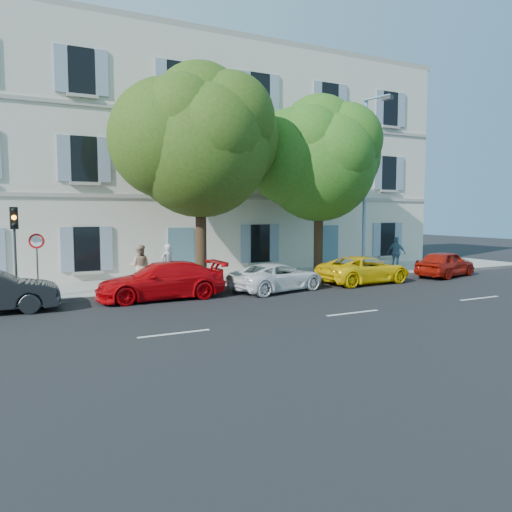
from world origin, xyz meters
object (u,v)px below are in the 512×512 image
tree_left (200,148)px  pedestrian_c (396,253)px  car_white_coupe (277,277)px  traffic_light (14,233)px  car_yellow_supercar (364,270)px  street_lamp (367,176)px  car_red_coupe (161,281)px  road_sign (37,252)px  tree_right (319,165)px  pedestrian_b (140,266)px  car_red_hatchback (445,264)px  pedestrian_a (167,264)px

tree_left → pedestrian_c: tree_left is taller
car_white_coupe → traffic_light: (-9.66, 1.56, 1.95)m
car_yellow_supercar → street_lamp: 4.86m
car_red_coupe → traffic_light: size_ratio=1.47×
road_sign → pedestrian_c: (17.99, 1.05, -0.80)m
street_lamp → tree_right: bearing=167.0°
street_lamp → pedestrian_b: 11.82m
car_red_hatchback → street_lamp: 5.97m
traffic_light → street_lamp: bearing=0.6°
car_white_coupe → car_red_hatchback: (9.79, 0.08, 0.08)m
street_lamp → pedestrian_c: bearing=19.2°
car_red_hatchback → pedestrian_a: size_ratio=2.24×
tree_right → road_sign: 13.08m
pedestrian_b → pedestrian_c: pedestrian_b is taller
car_red_hatchback → pedestrian_b: pedestrian_b is taller
car_white_coupe → pedestrian_c: size_ratio=2.37×
car_yellow_supercar → road_sign: 13.76m
traffic_light → pedestrian_a: bearing=14.3°
street_lamp → car_red_hatchback: bearing=-23.7°
car_red_coupe → car_white_coupe: (4.80, -0.33, -0.12)m
tree_left → pedestrian_b: 5.47m
tree_right → pedestrian_a: (-7.30, 0.79, -4.48)m
car_yellow_supercar → pedestrian_c: bearing=-62.5°
tree_left → road_sign: size_ratio=3.81×
car_red_coupe → traffic_light: (-4.86, 1.23, 1.83)m
street_lamp → pedestrian_b: size_ratio=4.83×
car_yellow_supercar → tree_right: bearing=23.0°
tree_right → pedestrian_c: (5.44, 0.47, -4.46)m
traffic_light → pedestrian_a: (5.95, 1.52, -1.51)m
car_white_coupe → tree_right: tree_right is taller
traffic_light → pedestrian_a: 6.32m
car_red_hatchback → road_sign: 18.85m
tree_right → traffic_light: (-13.25, -0.72, -2.97)m
car_white_coupe → tree_right: size_ratio=0.50×
tree_right → traffic_light: size_ratio=2.54×
road_sign → street_lamp: street_lamp is taller
car_red_coupe → car_yellow_supercar: bearing=89.6°
road_sign → car_red_hatchback: bearing=-5.0°
pedestrian_a → pedestrian_c: 12.75m
traffic_light → street_lamp: 15.90m
tree_left → street_lamp: bearing=-0.7°
car_white_coupe → traffic_light: bearing=68.4°
car_yellow_supercar → street_lamp: size_ratio=0.52×
street_lamp → car_white_coupe: bearing=-164.1°
car_yellow_supercar → street_lamp: (1.39, 1.58, 4.38)m
car_white_coupe → tree_left: 6.20m
car_red_hatchback → tree_right: tree_right is taller
tree_right → pedestrian_b: size_ratio=4.70×
tree_right → car_yellow_supercar: bearing=-63.5°
pedestrian_b → tree_right: bearing=-157.8°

